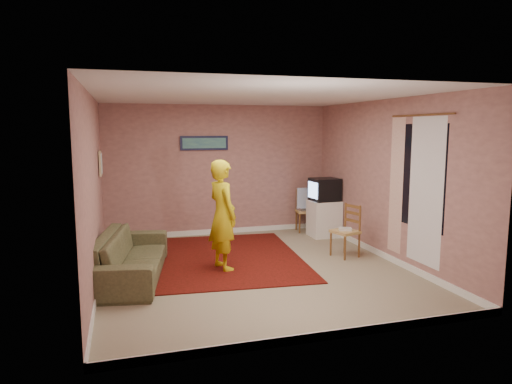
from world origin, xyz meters
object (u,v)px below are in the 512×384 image
object	(u,v)px
chair_a	(306,206)
sofa	(131,256)
person	(222,215)
tv_cabinet	(324,218)
chair_b	(345,225)
crt_tv	(324,190)

from	to	relation	value
chair_a	sofa	xyz separation A→B (m)	(-3.57, -2.08, -0.21)
sofa	person	world-z (taller)	person
tv_cabinet	sofa	distance (m)	4.07
tv_cabinet	chair_a	distance (m)	0.57
chair_b	crt_tv	bearing A→B (deg)	152.40
tv_cabinet	chair_a	bearing A→B (deg)	108.96
tv_cabinet	crt_tv	distance (m)	0.58
crt_tv	person	xyz separation A→B (m)	(-2.39, -1.55, -0.10)
crt_tv	chair_b	size ratio (longest dim) A/B	1.14
crt_tv	tv_cabinet	bearing A→B (deg)	0.00
tv_cabinet	chair_b	distance (m)	1.49
chair_b	person	size ratio (longest dim) A/B	0.29
chair_b	sofa	distance (m)	3.47
chair_a	chair_b	xyz separation A→B (m)	(-0.11, -1.96, -0.00)
chair_b	sofa	xyz separation A→B (m)	(-3.47, -0.13, -0.21)
tv_cabinet	person	bearing A→B (deg)	-147.10
crt_tv	chair_b	distance (m)	1.53
crt_tv	sofa	world-z (taller)	crt_tv
tv_cabinet	chair_a	xyz separation A→B (m)	(-0.18, 0.51, 0.18)
chair_a	person	distance (m)	3.04
crt_tv	person	size ratio (longest dim) A/B	0.33
tv_cabinet	person	size ratio (longest dim) A/B	0.43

